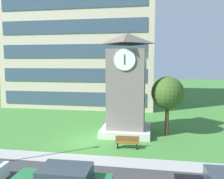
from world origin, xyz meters
name	(u,v)px	position (x,y,z in m)	size (l,w,h in m)	color
ground_plane	(85,142)	(0.00, 0.00, 0.00)	(160.00, 160.00, 0.00)	#3D7A33
kerb_strip	(72,158)	(0.00, -3.37, 0.00)	(120.00, 1.60, 0.01)	#9E9E99
office_building	(85,12)	(-5.35, 19.28, 14.40)	(21.66, 13.56, 28.80)	beige
clock_tower	(127,90)	(3.01, 3.08, 3.99)	(4.36, 4.36, 9.04)	slate
park_bench	(127,142)	(3.48, -0.75, 0.46)	(1.82, 0.56, 0.88)	brown
tree_near_tower	(168,93)	(6.62, 3.00, 3.79)	(2.84, 2.84, 5.24)	#513823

